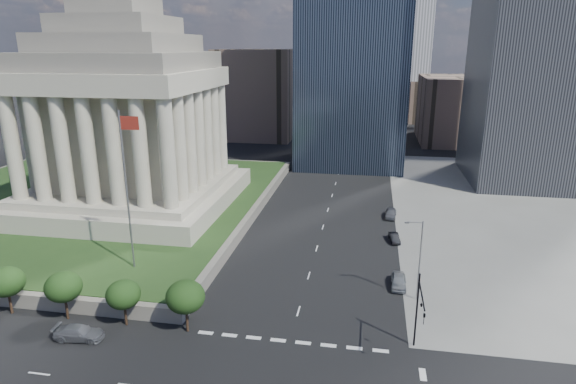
% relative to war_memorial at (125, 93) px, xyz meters
% --- Properties ---
extents(ground, '(500.00, 500.00, 0.00)m').
position_rel_war_memorial_xyz_m(ground, '(34.00, 52.00, -21.40)').
color(ground, black).
rests_on(ground, ground).
extents(plaza_terrace, '(66.00, 70.00, 1.80)m').
position_rel_war_memorial_xyz_m(plaza_terrace, '(-11.00, 2.00, -20.50)').
color(plaza_terrace, '#5E5A51').
rests_on(plaza_terrace, ground).
extents(plaza_lawn, '(64.00, 68.00, 0.10)m').
position_rel_war_memorial_xyz_m(plaza_lawn, '(-11.00, 2.00, -19.55)').
color(plaza_lawn, '#213C18').
rests_on(plaza_lawn, plaza_terrace).
extents(war_memorial, '(34.00, 34.00, 39.00)m').
position_rel_war_memorial_xyz_m(war_memorial, '(0.00, 0.00, 0.00)').
color(war_memorial, '#A29B88').
rests_on(war_memorial, plaza_lawn).
extents(flagpole, '(2.52, 0.24, 20.00)m').
position_rel_war_memorial_xyz_m(flagpole, '(12.17, -24.00, -8.29)').
color(flagpole, slate).
rests_on(flagpole, plaza_lawn).
extents(midrise_glass, '(26.00, 26.00, 60.00)m').
position_rel_war_memorial_xyz_m(midrise_glass, '(36.00, 47.00, 8.60)').
color(midrise_glass, black).
rests_on(midrise_glass, ground).
extents(building_filler_ne, '(20.00, 30.00, 20.00)m').
position_rel_war_memorial_xyz_m(building_filler_ne, '(66.00, 82.00, -11.40)').
color(building_filler_ne, brown).
rests_on(building_filler_ne, ground).
extents(building_filler_nw, '(24.00, 30.00, 28.00)m').
position_rel_war_memorial_xyz_m(building_filler_nw, '(4.00, 82.00, -7.40)').
color(building_filler_nw, brown).
rests_on(building_filler_nw, ground).
extents(traffic_signal_ne, '(0.30, 5.74, 8.00)m').
position_rel_war_memorial_xyz_m(traffic_signal_ne, '(46.50, -34.30, -16.15)').
color(traffic_signal_ne, black).
rests_on(traffic_signal_ne, ground).
extents(street_lamp_north, '(2.13, 0.22, 10.00)m').
position_rel_war_memorial_xyz_m(street_lamp_north, '(47.33, -23.00, -15.74)').
color(street_lamp_north, slate).
rests_on(street_lamp_north, ground).
extents(suv_grey, '(5.29, 2.57, 1.48)m').
position_rel_war_memorial_xyz_m(suv_grey, '(12.55, -37.33, -20.66)').
color(suv_grey, '#5C5E64').
rests_on(suv_grey, ground).
extents(parked_sedan_near, '(1.96, 4.66, 1.57)m').
position_rel_war_memorial_xyz_m(parked_sedan_near, '(45.50, -20.07, -20.61)').
color(parked_sedan_near, gray).
rests_on(parked_sedan_near, ground).
extents(parked_sedan_mid, '(3.94, 1.87, 1.25)m').
position_rel_war_memorial_xyz_m(parked_sedan_mid, '(45.50, -5.28, -20.78)').
color(parked_sedan_mid, black).
rests_on(parked_sedan_mid, ground).
extents(parked_sedan_far, '(2.24, 4.74, 1.57)m').
position_rel_war_memorial_xyz_m(parked_sedan_far, '(45.27, 5.73, -20.62)').
color(parked_sedan_far, '#5B5C63').
rests_on(parked_sedan_far, ground).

